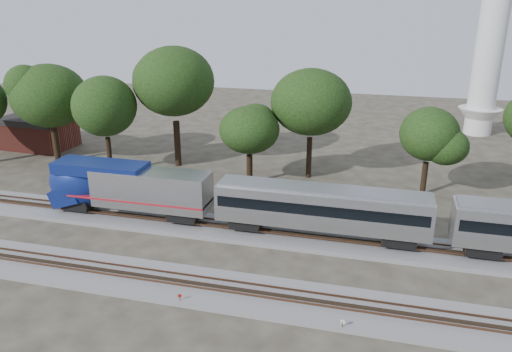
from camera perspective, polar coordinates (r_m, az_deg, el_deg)
The scene contains 13 objects.
ground at distance 41.86m, azimuth -6.64°, elevation -9.59°, with size 160.00×160.00×0.00m, color #383328.
track_far at distance 46.76m, azimuth -4.02°, elevation -5.92°, with size 160.00×5.00×0.73m.
track_near at distance 38.59m, azimuth -8.81°, elevation -12.10°, with size 160.00×5.00×0.73m.
switch_stand_red at distance 36.34m, azimuth -8.70°, elevation -13.62°, with size 0.28×0.10×0.89m.
switch_stand_white at distance 33.91m, azimuth 9.86°, elevation -16.35°, with size 0.30×0.10×0.95m.
switch_lever at distance 35.86m, azimuth -0.13°, elevation -14.68°, with size 0.50×0.30×0.30m, color #512D19.
brick_building at distance 78.09m, azimuth -23.59°, elevation 4.65°, with size 9.85×7.28×4.52m.
tree_1 at distance 68.63m, azimuth -22.55°, elevation 8.44°, with size 8.88×8.88×12.51m.
tree_2 at distance 62.15m, azimuth -16.94°, elevation 7.62°, with size 8.41×8.41×11.86m.
tree_3 at distance 62.57m, azimuth -9.36°, elevation 10.62°, with size 10.96×10.96×15.45m.
tree_4 at distance 56.23m, azimuth -0.76°, elevation 5.28°, with size 6.50×6.50×9.16m.
tree_5 at distance 58.00m, azimuth 6.31°, elevation 8.38°, with size 9.27×9.27×13.07m.
tree_6 at distance 55.78m, azimuth 19.20°, elevation 4.55°, with size 6.97×6.97×9.83m.
Camera 1 is at (13.75, -33.86, 20.42)m, focal length 35.00 mm.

